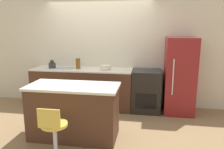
# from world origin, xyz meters

# --- Properties ---
(ground_plane) EXTENTS (14.00, 14.00, 0.00)m
(ground_plane) POSITION_xyz_m (0.00, 0.00, 0.00)
(ground_plane) COLOR #8E704C
(wall_back) EXTENTS (8.00, 0.06, 2.60)m
(wall_back) POSITION_xyz_m (0.00, 0.71, 1.30)
(wall_back) COLOR beige
(wall_back) RESTS_ON ground_plane
(back_counter) EXTENTS (2.38, 0.66, 0.95)m
(back_counter) POSITION_xyz_m (-0.36, 0.35, 0.47)
(back_counter) COLOR #4C2D1E
(back_counter) RESTS_ON ground_plane
(kitchen_island) EXTENTS (1.55, 0.72, 0.94)m
(kitchen_island) POSITION_xyz_m (-0.06, -1.13, 0.47)
(kitchen_island) COLOR #4C2D1E
(kitchen_island) RESTS_ON ground_plane
(oven_range) EXTENTS (0.64, 0.67, 0.95)m
(oven_range) POSITION_xyz_m (1.16, 0.35, 0.47)
(oven_range) COLOR black
(oven_range) RESTS_ON ground_plane
(refrigerator) EXTENTS (0.64, 0.69, 1.69)m
(refrigerator) POSITION_xyz_m (1.88, 0.34, 0.84)
(refrigerator) COLOR maroon
(refrigerator) RESTS_ON ground_plane
(stool_chair) EXTENTS (0.38, 0.38, 0.82)m
(stool_chair) POSITION_xyz_m (-0.12, -1.83, 0.40)
(stool_chair) COLOR #B7B7BC
(stool_chair) RESTS_ON ground_plane
(kettle) EXTENTS (0.17, 0.17, 0.19)m
(kettle) POSITION_xyz_m (-1.09, 0.34, 1.02)
(kettle) COLOR #333338
(kettle) RESTS_ON back_counter
(mixing_bowl) EXTENTS (0.24, 0.24, 0.09)m
(mixing_bowl) POSITION_xyz_m (0.22, 0.34, 0.99)
(mixing_bowl) COLOR beige
(mixing_bowl) RESTS_ON back_counter
(canister_jar) EXTENTS (0.11, 0.11, 0.23)m
(canister_jar) POSITION_xyz_m (-0.44, 0.34, 1.06)
(canister_jar) COLOR brown
(canister_jar) RESTS_ON back_counter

